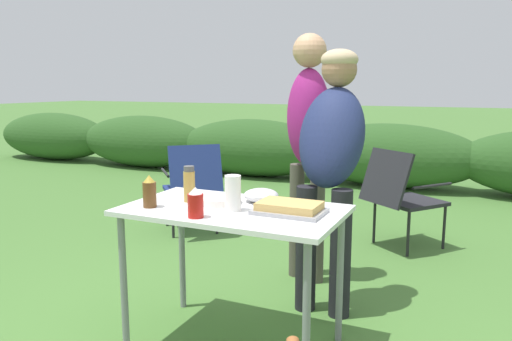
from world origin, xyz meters
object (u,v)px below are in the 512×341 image
at_px(folding_table, 233,223).
at_px(spice_jar, 189,184).
at_px(beer_bottle, 149,192).
at_px(camp_chair_green_behind_table, 400,193).
at_px(mixing_bowl, 261,195).
at_px(paper_cup_stack, 233,193).
at_px(ketchup_bottle, 196,203).
at_px(plate_stack, 219,200).
at_px(standing_person_in_navy_coat, 331,152).
at_px(food_tray, 289,208).
at_px(camp_chair_near_hedge, 193,183).
at_px(standing_person_in_dark_puffer, 308,132).

height_order(folding_table, spice_jar, spice_jar).
relative_size(beer_bottle, camp_chair_green_behind_table, 0.20).
distance_m(mixing_bowl, paper_cup_stack, 0.24).
relative_size(folding_table, mixing_bowl, 5.96).
bearing_deg(ketchup_bottle, plate_stack, 97.40).
height_order(plate_stack, paper_cup_stack, paper_cup_stack).
bearing_deg(standing_person_in_navy_coat, paper_cup_stack, -110.87).
height_order(food_tray, paper_cup_stack, paper_cup_stack).
distance_m(food_tray, standing_person_in_navy_coat, 0.68).
distance_m(paper_cup_stack, standing_person_in_navy_coat, 0.78).
height_order(mixing_bowl, camp_chair_near_hedge, camp_chair_near_hedge).
relative_size(mixing_bowl, camp_chair_green_behind_table, 0.22).
relative_size(plate_stack, mixing_bowl, 1.23).
relative_size(paper_cup_stack, spice_jar, 0.92).
height_order(paper_cup_stack, camp_chair_near_hedge, paper_cup_stack).
distance_m(food_tray, plate_stack, 0.41).
xyz_separation_m(plate_stack, ketchup_bottle, (0.04, -0.30, 0.05)).
bearing_deg(camp_chair_near_hedge, standing_person_in_dark_puffer, -67.33).
distance_m(ketchup_bottle, standing_person_in_dark_puffer, 1.28).
relative_size(standing_person_in_navy_coat, standing_person_in_dark_puffer, 0.93).
bearing_deg(ketchup_bottle, standing_person_in_dark_puffer, 84.53).
bearing_deg(plate_stack, beer_bottle, -140.90).
bearing_deg(ketchup_bottle, folding_table, 72.29).
xyz_separation_m(plate_stack, camp_chair_near_hedge, (-1.14, 1.56, -0.29)).
height_order(folding_table, food_tray, food_tray).
bearing_deg(food_tray, standing_person_in_dark_puffer, 104.06).
height_order(beer_bottle, spice_jar, spice_jar).
bearing_deg(spice_jar, camp_chair_green_behind_table, 67.61).
bearing_deg(plate_stack, camp_chair_green_behind_table, 71.37).
height_order(standing_person_in_navy_coat, standing_person_in_dark_puffer, standing_person_in_dark_puffer).
relative_size(plate_stack, standing_person_in_navy_coat, 0.15).
xyz_separation_m(paper_cup_stack, ketchup_bottle, (-0.10, -0.19, -0.02)).
xyz_separation_m(folding_table, beer_bottle, (-0.39, -0.16, 0.16)).
bearing_deg(ketchup_bottle, spice_jar, 127.15).
relative_size(paper_cup_stack, ketchup_bottle, 1.21).
xyz_separation_m(ketchup_bottle, standing_person_in_navy_coat, (0.39, 0.90, 0.15)).
distance_m(folding_table, food_tray, 0.32).
bearing_deg(standing_person_in_dark_puffer, beer_bottle, -92.07).
height_order(ketchup_bottle, camp_chair_green_behind_table, ketchup_bottle).
xyz_separation_m(folding_table, camp_chair_near_hedge, (-1.25, 1.62, -0.20)).
height_order(food_tray, beer_bottle, beer_bottle).
bearing_deg(food_tray, camp_chair_green_behind_table, 83.18).
bearing_deg(plate_stack, mixing_bowl, 32.99).
xyz_separation_m(plate_stack, spice_jar, (-0.16, -0.04, 0.08)).
distance_m(folding_table, mixing_bowl, 0.23).
xyz_separation_m(plate_stack, standing_person_in_navy_coat, (0.42, 0.60, 0.21)).
height_order(folding_table, standing_person_in_dark_puffer, standing_person_in_dark_puffer).
bearing_deg(camp_chair_near_hedge, plate_stack, -96.38).
height_order(spice_jar, camp_chair_near_hedge, spice_jar).
bearing_deg(folding_table, mixing_bowl, 68.75).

